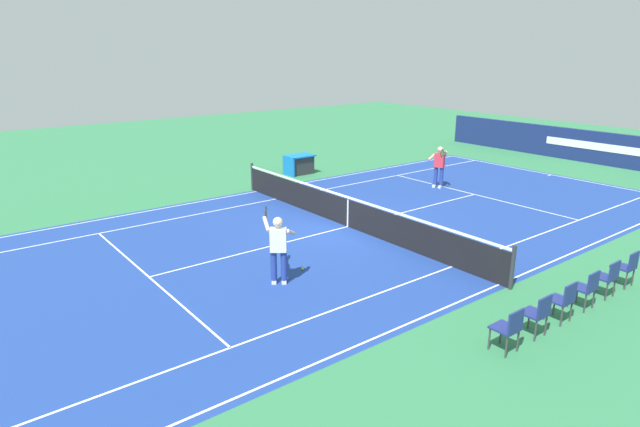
{
  "coord_description": "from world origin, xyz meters",
  "views": [
    {
      "loc": [
        10.47,
        12.12,
        5.33
      ],
      "look_at": [
        1.63,
        0.68,
        0.9
      ],
      "focal_mm": 30.11,
      "sensor_mm": 36.0,
      "label": 1
    }
  ],
  "objects_px": {
    "tennis_net": "(348,212)",
    "spectator_chair_2": "(587,287)",
    "spectator_chair_3": "(564,299)",
    "spectator_chair_5": "(509,327)",
    "spectator_chair_1": "(608,276)",
    "tennis_player_near": "(278,246)",
    "spectator_chair_4": "(538,312)",
    "spectator_chair_0": "(627,266)",
    "tennis_player_far": "(439,165)",
    "tennis_ball": "(303,269)",
    "equipment_cart_tarped": "(299,164)"
  },
  "relations": [
    {
      "from": "tennis_net",
      "to": "spectator_chair_3",
      "type": "relative_size",
      "value": 13.3
    },
    {
      "from": "spectator_chair_3",
      "to": "spectator_chair_4",
      "type": "bearing_deg",
      "value": 0.0
    },
    {
      "from": "spectator_chair_3",
      "to": "spectator_chair_5",
      "type": "bearing_deg",
      "value": 0.0
    },
    {
      "from": "tennis_player_near",
      "to": "spectator_chair_2",
      "type": "height_order",
      "value": "tennis_player_near"
    },
    {
      "from": "tennis_net",
      "to": "spectator_chair_5",
      "type": "distance_m",
      "value": 7.74
    },
    {
      "from": "spectator_chair_4",
      "to": "tennis_net",
      "type": "bearing_deg",
      "value": -101.62
    },
    {
      "from": "tennis_player_near",
      "to": "spectator_chair_5",
      "type": "height_order",
      "value": "tennis_player_near"
    },
    {
      "from": "tennis_net",
      "to": "spectator_chair_5",
      "type": "bearing_deg",
      "value": 71.56
    },
    {
      "from": "tennis_ball",
      "to": "spectator_chair_0",
      "type": "distance_m",
      "value": 7.66
    },
    {
      "from": "spectator_chair_2",
      "to": "equipment_cart_tarped",
      "type": "height_order",
      "value": "spectator_chair_2"
    },
    {
      "from": "spectator_chair_3",
      "to": "spectator_chair_4",
      "type": "relative_size",
      "value": 1.0
    },
    {
      "from": "spectator_chair_4",
      "to": "tennis_player_far",
      "type": "bearing_deg",
      "value": -130.57
    },
    {
      "from": "tennis_net",
      "to": "tennis_player_near",
      "type": "height_order",
      "value": "tennis_player_near"
    },
    {
      "from": "tennis_net",
      "to": "tennis_ball",
      "type": "relative_size",
      "value": 177.27
    },
    {
      "from": "spectator_chair_3",
      "to": "spectator_chair_4",
      "type": "distance_m",
      "value": 0.94
    },
    {
      "from": "tennis_player_near",
      "to": "tennis_player_far",
      "type": "xyz_separation_m",
      "value": [
        -10.22,
        -3.82,
        0.0
      ]
    },
    {
      "from": "tennis_player_near",
      "to": "spectator_chair_1",
      "type": "relative_size",
      "value": 1.93
    },
    {
      "from": "tennis_player_near",
      "to": "tennis_player_far",
      "type": "distance_m",
      "value": 10.91
    },
    {
      "from": "spectator_chair_1",
      "to": "spectator_chair_2",
      "type": "xyz_separation_m",
      "value": [
        0.94,
        0.0,
        0.0
      ]
    },
    {
      "from": "tennis_net",
      "to": "equipment_cart_tarped",
      "type": "distance_m",
      "value": 7.69
    },
    {
      "from": "tennis_player_near",
      "to": "spectator_chair_2",
      "type": "bearing_deg",
      "value": 130.84
    },
    {
      "from": "spectator_chair_0",
      "to": "spectator_chair_2",
      "type": "distance_m",
      "value": 1.88
    },
    {
      "from": "tennis_player_near",
      "to": "tennis_ball",
      "type": "relative_size",
      "value": 25.71
    },
    {
      "from": "spectator_chair_3",
      "to": "equipment_cart_tarped",
      "type": "xyz_separation_m",
      "value": [
        -3.71,
        -14.36,
        -0.08
      ]
    },
    {
      "from": "spectator_chair_5",
      "to": "tennis_player_near",
      "type": "bearing_deg",
      "value": -72.52
    },
    {
      "from": "tennis_net",
      "to": "spectator_chair_0",
      "type": "distance_m",
      "value": 7.68
    },
    {
      "from": "tennis_net",
      "to": "spectator_chair_2",
      "type": "distance_m",
      "value": 7.36
    },
    {
      "from": "tennis_ball",
      "to": "tennis_net",
      "type": "bearing_deg",
      "value": -148.47
    },
    {
      "from": "tennis_player_near",
      "to": "spectator_chair_3",
      "type": "xyz_separation_m",
      "value": [
        -3.49,
        5.13,
        -0.41
      ]
    },
    {
      "from": "tennis_net",
      "to": "spectator_chair_4",
      "type": "bearing_deg",
      "value": 78.38
    },
    {
      "from": "tennis_net",
      "to": "tennis_ball",
      "type": "distance_m",
      "value": 3.74
    },
    {
      "from": "spectator_chair_2",
      "to": "spectator_chair_4",
      "type": "distance_m",
      "value": 1.88
    },
    {
      "from": "spectator_chair_0",
      "to": "equipment_cart_tarped",
      "type": "xyz_separation_m",
      "value": [
        -0.89,
        -14.36,
        -0.08
      ]
    },
    {
      "from": "spectator_chair_5",
      "to": "equipment_cart_tarped",
      "type": "distance_m",
      "value": 15.41
    },
    {
      "from": "spectator_chair_5",
      "to": "tennis_player_far",
      "type": "bearing_deg",
      "value": -133.87
    },
    {
      "from": "tennis_ball",
      "to": "spectator_chair_5",
      "type": "height_order",
      "value": "spectator_chair_5"
    },
    {
      "from": "tennis_net",
      "to": "spectator_chair_5",
      "type": "relative_size",
      "value": 13.3
    },
    {
      "from": "spectator_chair_2",
      "to": "equipment_cart_tarped",
      "type": "bearing_deg",
      "value": -100.91
    },
    {
      "from": "spectator_chair_5",
      "to": "spectator_chair_1",
      "type": "bearing_deg",
      "value": 180.0
    },
    {
      "from": "tennis_net",
      "to": "spectator_chair_2",
      "type": "relative_size",
      "value": 13.3
    },
    {
      "from": "tennis_net",
      "to": "tennis_player_near",
      "type": "relative_size",
      "value": 6.89
    },
    {
      "from": "spectator_chair_2",
      "to": "tennis_player_far",
      "type": "bearing_deg",
      "value": -122.88
    },
    {
      "from": "tennis_player_near",
      "to": "equipment_cart_tarped",
      "type": "height_order",
      "value": "tennis_player_near"
    },
    {
      "from": "tennis_player_far",
      "to": "spectator_chair_2",
      "type": "xyz_separation_m",
      "value": [
        5.79,
        8.95,
        -0.41
      ]
    },
    {
      "from": "spectator_chair_3",
      "to": "spectator_chair_0",
      "type": "bearing_deg",
      "value": 180.0
    },
    {
      "from": "tennis_net",
      "to": "spectator_chair_3",
      "type": "bearing_deg",
      "value": 85.55
    },
    {
      "from": "spectator_chair_2",
      "to": "equipment_cart_tarped",
      "type": "distance_m",
      "value": 14.63
    },
    {
      "from": "spectator_chair_0",
      "to": "spectator_chair_4",
      "type": "distance_m",
      "value": 3.76
    },
    {
      "from": "spectator_chair_0",
      "to": "spectator_chair_1",
      "type": "distance_m",
      "value": 0.94
    },
    {
      "from": "tennis_player_near",
      "to": "spectator_chair_1",
      "type": "height_order",
      "value": "tennis_player_near"
    }
  ]
}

